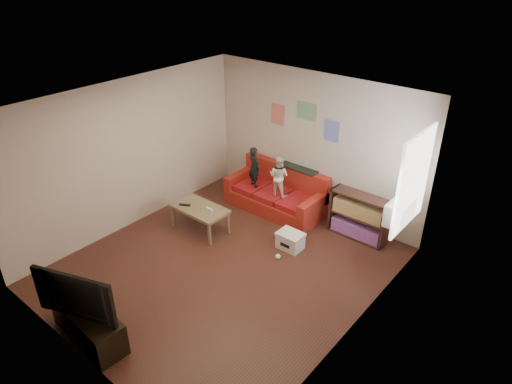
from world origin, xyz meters
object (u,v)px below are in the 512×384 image
Objects in this scene: coffee_table at (200,210)px; file_box at (290,240)px; child_b at (279,176)px; tv_stand at (88,324)px; bookshelf at (359,218)px; child_a at (254,167)px; television at (80,291)px; sofa at (277,195)px.

coffee_table is 2.40× the size of file_box.
tv_stand is at bearing 82.33° from child_b.
bookshelf is (1.58, 0.26, -0.43)m from child_b.
bookshelf reaches higher than tv_stand.
tv_stand is (0.02, -4.15, -0.57)m from child_b.
child_a is 1.03× the size of child_b.
child_a is 0.71× the size of television.
sofa is at bearing -177.03° from bookshelf.
sofa is 4.35m from television.
child_a is 0.78× the size of bookshelf.
child_b is 0.76× the size of coffee_table.
file_box is at bearing 171.78° from child_a.
sofa is 2.38× the size of child_a.
bookshelf is 4.68m from tv_stand.
child_a is at bearing -173.30° from bookshelf.
file_box is (1.61, 0.58, -0.25)m from coffee_table.
coffee_table is 0.91× the size of television.
file_box is 0.35× the size of tv_stand.
bookshelf is at bearing -153.12° from child_a.
child_b is (0.15, -0.17, 0.52)m from sofa.
child_b is 1.66m from bookshelf.
child_b is 4.19m from tv_stand.
child_a reaches higher than coffee_table.
child_a is 1.44m from coffee_table.
child_a is 1.80m from file_box.
child_b is 4.15m from television.
tv_stand is at bearing 0.00° from television.
bookshelf reaches higher than file_box.
child_a is 4.20m from television.
file_box is (-0.71, -1.05, -0.22)m from bookshelf.
child_a is at bearing -159.77° from sofa.
television reaches higher than coffee_table.
sofa is 1.56× the size of tv_stand.
bookshelf is (1.73, 0.09, 0.09)m from sofa.
bookshelf is at bearing 35.01° from coffee_table.
bookshelf is 0.91× the size of television.
coffee_table is 2.84m from bookshelf.
child_a is at bearing 102.00° from tv_stand.
tv_stand reaches higher than file_box.
sofa is 0.72m from child_a.
bookshelf is at bearing 74.00° from tv_stand.
coffee_table is at bearing 53.64° from child_b.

